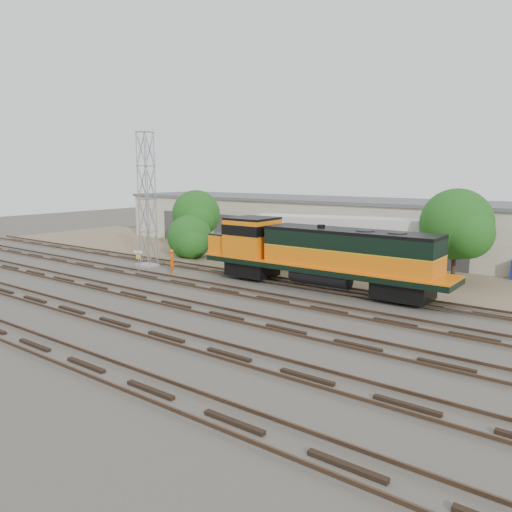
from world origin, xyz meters
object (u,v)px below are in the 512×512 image
Objects in this scene: locomotive at (316,253)px; signal_tower at (147,202)px; worker at (172,262)px; semi_trailer at (347,238)px.

signal_tower is at bearing -175.74° from locomotive.
worker is at bearing -16.39° from signal_tower.
semi_trailer is (10.65, 9.06, 1.80)m from worker.
locomotive is at bearing -129.21° from worker.
locomotive is 1.25× the size of semi_trailer.
signal_tower is 5.70× the size of worker.
worker is at bearing -155.23° from semi_trailer.
locomotive is at bearing -96.51° from semi_trailer.
worker is 14.10m from semi_trailer.
semi_trailer reaches higher than worker.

